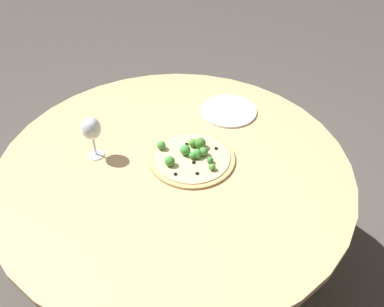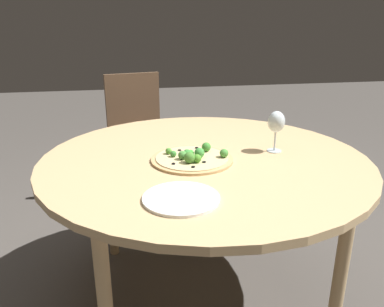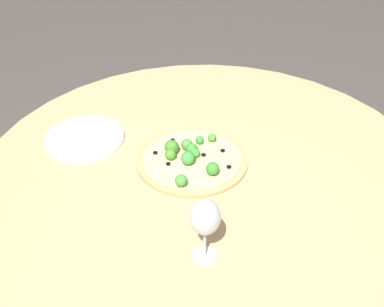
{
  "view_description": "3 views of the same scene",
  "coord_description": "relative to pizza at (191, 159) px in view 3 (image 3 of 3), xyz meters",
  "views": [
    {
      "loc": [
        1.17,
        0.3,
        1.82
      ],
      "look_at": [
        -0.05,
        0.06,
        0.74
      ],
      "focal_mm": 40.0,
      "sensor_mm": 36.0,
      "label": 1
    },
    {
      "loc": [
        -1.45,
        0.33,
        1.24
      ],
      "look_at": [
        -0.05,
        0.06,
        0.74
      ],
      "focal_mm": 35.0,
      "sensor_mm": 36.0,
      "label": 2
    },
    {
      "loc": [
        0.01,
        -1.19,
        1.69
      ],
      "look_at": [
        -0.05,
        0.06,
        0.74
      ],
      "focal_mm": 50.0,
      "sensor_mm": 36.0,
      "label": 3
    }
  ],
  "objects": [
    {
      "name": "plate_near",
      "position": [
        -0.34,
        0.1,
        -0.01
      ],
      "size": [
        0.25,
        0.25,
        0.01
      ],
      "color": "white",
      "rests_on": "dining_table"
    },
    {
      "name": "pizza",
      "position": [
        0.0,
        0.0,
        0.0
      ],
      "size": [
        0.33,
        0.33,
        0.06
      ],
      "color": "tan",
      "rests_on": "dining_table"
    },
    {
      "name": "dining_table",
      "position": [
        0.05,
        -0.06,
        -0.07
      ],
      "size": [
        1.36,
        1.36,
        0.71
      ],
      "color": "tan",
      "rests_on": "ground_plane"
    },
    {
      "name": "wine_glass",
      "position": [
        0.05,
        -0.37,
        0.11
      ],
      "size": [
        0.07,
        0.07,
        0.18
      ],
      "color": "silver",
      "rests_on": "dining_table"
    }
  ]
}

